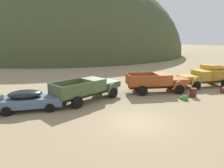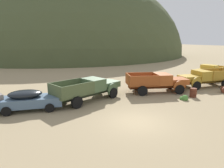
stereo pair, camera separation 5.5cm
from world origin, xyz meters
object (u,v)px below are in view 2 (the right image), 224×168
(truck_weathered_green, at_px, (92,88))
(truck_oxide_orange, at_px, (161,82))
(car_chalk_blue, at_px, (32,99))
(oil_drum_tipped, at_px, (224,90))
(truck_faded_yellow, at_px, (209,71))
(oil_drum_foreground, at_px, (193,93))
(truck_mustard, at_px, (202,78))

(truck_weathered_green, bearing_deg, truck_oxide_orange, -24.50)
(car_chalk_blue, relative_size, oil_drum_tipped, 5.13)
(truck_faded_yellow, bearing_deg, oil_drum_foreground, 15.20)
(truck_oxide_orange, bearing_deg, truck_faded_yellow, 32.93)
(oil_drum_tipped, relative_size, oil_drum_foreground, 1.21)
(truck_faded_yellow, relative_size, oil_drum_foreground, 7.18)
(truck_oxide_orange, bearing_deg, truck_mustard, 15.19)
(car_chalk_blue, height_order, oil_drum_foreground, car_chalk_blue)
(car_chalk_blue, bearing_deg, truck_faded_yellow, 18.02)
(truck_oxide_orange, distance_m, truck_mustard, 5.65)
(truck_mustard, xyz_separation_m, truck_faded_yellow, (5.07, 3.14, -0.01))
(oil_drum_tipped, bearing_deg, oil_drum_foreground, 177.07)
(truck_mustard, distance_m, oil_drum_foreground, 4.85)
(truck_weathered_green, xyz_separation_m, truck_mustard, (12.85, -0.89, -0.00))
(truck_oxide_orange, relative_size, truck_mustard, 0.98)
(truck_mustard, height_order, oil_drum_tipped, truck_mustard)
(truck_faded_yellow, distance_m, oil_drum_tipped, 7.80)
(car_chalk_blue, xyz_separation_m, truck_oxide_orange, (12.30, -0.05, 0.20))
(truck_weathered_green, distance_m, oil_drum_tipped, 13.37)
(car_chalk_blue, distance_m, oil_drum_foreground, 14.16)
(truck_weathered_green, distance_m, truck_mustard, 12.88)
(oil_drum_tipped, xyz_separation_m, oil_drum_foreground, (-4.09, 0.21, 0.13))
(truck_mustard, bearing_deg, truck_oxide_orange, 6.75)
(truck_weathered_green, xyz_separation_m, oil_drum_foreground, (8.76, -3.43, -0.60))
(truck_weathered_green, relative_size, truck_faded_yellow, 1.13)
(car_chalk_blue, distance_m, oil_drum_tipped, 18.22)
(oil_drum_tipped, bearing_deg, car_chalk_blue, 170.32)
(truck_oxide_orange, height_order, truck_mustard, same)
(truck_weathered_green, xyz_separation_m, truck_oxide_orange, (7.20, -0.62, -0.00))
(truck_weathered_green, distance_m, truck_oxide_orange, 7.23)
(truck_weathered_green, bearing_deg, oil_drum_foreground, -40.93)
(truck_faded_yellow, bearing_deg, truck_mustard, 15.18)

